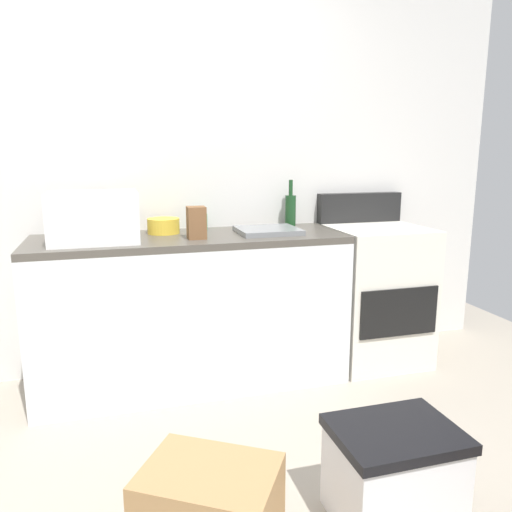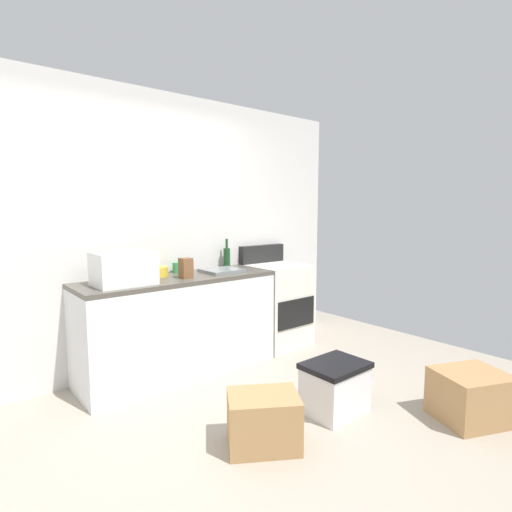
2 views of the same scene
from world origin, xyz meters
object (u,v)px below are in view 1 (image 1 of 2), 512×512
object	(u,v)px
stove_oven	(374,292)
mixing_bowl	(163,226)
wine_bottle	(290,209)
microwave	(94,217)
coffee_mug	(201,222)
storage_bin	(393,474)
knife_block	(196,223)

from	to	relation	value
stove_oven	mixing_bowl	bearing A→B (deg)	174.53
stove_oven	wine_bottle	bearing A→B (deg)	157.65
microwave	coffee_mug	size ratio (longest dim) A/B	4.60
stove_oven	storage_bin	bearing A→B (deg)	-116.16
wine_bottle	stove_oven	bearing A→B (deg)	-22.35
stove_oven	microwave	world-z (taller)	microwave
wine_bottle	knife_block	world-z (taller)	wine_bottle
knife_block	mixing_bowl	bearing A→B (deg)	123.68
stove_oven	wine_bottle	world-z (taller)	wine_bottle
stove_oven	coffee_mug	size ratio (longest dim) A/B	11.00
stove_oven	coffee_mug	distance (m)	1.23
microwave	knife_block	size ratio (longest dim) A/B	2.56
microwave	mixing_bowl	world-z (taller)	microwave
wine_bottle	mixing_bowl	xyz separation A→B (m)	(-0.83, -0.08, -0.06)
storage_bin	stove_oven	bearing A→B (deg)	63.84
wine_bottle	knife_block	size ratio (longest dim) A/B	1.67
microwave	coffee_mug	distance (m)	0.69
stove_oven	knife_block	distance (m)	1.31
microwave	coffee_mug	world-z (taller)	microwave
stove_oven	mixing_bowl	distance (m)	1.44
stove_oven	wine_bottle	xyz separation A→B (m)	(-0.52, 0.21, 0.54)
knife_block	storage_bin	size ratio (longest dim) A/B	0.39
coffee_mug	mixing_bowl	distance (m)	0.25
knife_block	mixing_bowl	size ratio (longest dim) A/B	0.95
stove_oven	knife_block	xyz separation A→B (m)	(-1.20, -0.11, 0.52)
coffee_mug	knife_block	xyz separation A→B (m)	(-0.08, -0.32, 0.04)
mixing_bowl	storage_bin	size ratio (longest dim) A/B	0.41
coffee_mug	microwave	bearing A→B (deg)	-156.45
microwave	wine_bottle	world-z (taller)	wine_bottle
stove_oven	storage_bin	size ratio (longest dim) A/B	2.39
microwave	knife_block	world-z (taller)	microwave
microwave	coffee_mug	bearing A→B (deg)	23.55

